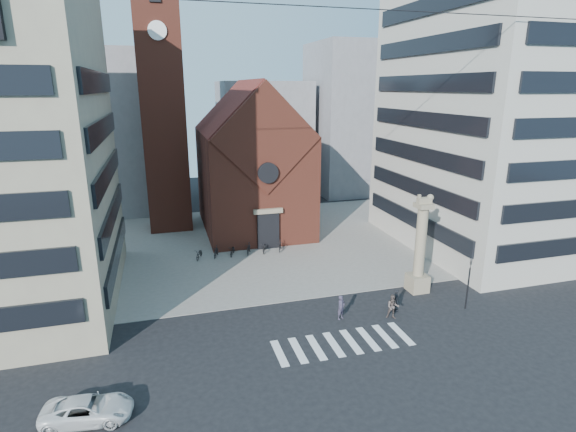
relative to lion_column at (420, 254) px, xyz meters
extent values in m
plane|color=black|center=(-10.01, -3.00, -3.46)|extent=(120.00, 120.00, 0.00)
cube|color=gray|center=(-10.01, 16.00, -3.43)|extent=(46.00, 30.00, 0.05)
cube|color=brown|center=(-10.01, 22.00, 2.54)|extent=(12.00, 16.00, 12.00)
cube|color=maroon|center=(-10.01, 22.40, 8.54)|extent=(12.00, 15.40, 12.00)
cube|color=brown|center=(-10.01, 14.05, 8.54)|extent=(11.76, 0.50, 11.76)
cylinder|color=black|center=(-10.01, 13.60, 5.04)|extent=(2.20, 0.30, 2.20)
cube|color=black|center=(-10.01, 13.85, -1.46)|extent=(2.40, 0.30, 4.00)
cube|color=gray|center=(-10.01, 13.80, 0.84)|extent=(3.20, 0.40, 0.50)
cube|color=brown|center=(-20.01, 25.00, 11.54)|extent=(5.00, 5.00, 30.00)
cylinder|color=white|center=(-20.01, 22.40, 19.54)|extent=(2.00, 0.20, 2.00)
cube|color=#A8A498|center=(13.99, 9.00, 12.54)|extent=(18.00, 22.00, 32.00)
cube|color=gray|center=(-30.01, 37.00, 7.54)|extent=(16.00, 14.00, 22.00)
cube|color=gray|center=(-4.01, 42.00, 5.54)|extent=(14.00, 12.00, 18.00)
cube|color=gray|center=(11.99, 39.00, 8.54)|extent=(16.00, 14.00, 24.00)
cube|color=gray|center=(-0.01, 0.00, -2.71)|extent=(1.60, 1.60, 1.50)
cylinder|color=gray|center=(-0.01, 0.00, 1.04)|extent=(0.90, 0.90, 6.00)
cube|color=gray|center=(-0.01, 0.00, 4.24)|extent=(1.30, 1.30, 0.40)
cube|color=gray|center=(-0.01, 0.00, 4.64)|extent=(1.20, 0.50, 0.55)
sphere|color=gray|center=(0.54, 0.00, 4.89)|extent=(0.56, 0.56, 0.56)
cube|color=gray|center=(-0.51, 0.00, 5.04)|extent=(0.25, 0.15, 0.35)
cylinder|color=black|center=(1.99, -4.00, -1.71)|extent=(0.12, 0.12, 3.50)
imported|color=black|center=(1.99, -4.00, 0.44)|extent=(0.13, 0.16, 0.80)
imported|color=silver|center=(-25.42, -9.25, -2.81)|extent=(4.87, 2.67, 1.29)
imported|color=#373144|center=(-8.28, -2.78, -2.49)|extent=(0.84, 0.74, 1.93)
imported|color=#4F433F|center=(-4.44, -3.81, -2.48)|extent=(1.17, 1.06, 1.95)
imported|color=#27292F|center=(-3.62, -2.79, -2.55)|extent=(0.74, 1.15, 1.81)
imported|color=black|center=(-17.60, 12.83, -2.89)|extent=(1.30, 2.08, 1.03)
imported|color=black|center=(-15.87, 12.83, -2.83)|extent=(1.15, 1.98, 1.15)
imported|color=black|center=(-14.14, 12.83, -2.89)|extent=(1.30, 2.08, 1.03)
imported|color=black|center=(-12.42, 12.83, -2.83)|extent=(1.15, 1.98, 1.15)
imported|color=black|center=(-10.69, 12.83, -2.89)|extent=(1.30, 2.08, 1.03)
imported|color=black|center=(-8.97, 12.83, -2.83)|extent=(1.15, 1.98, 1.15)
camera|label=1|loc=(-20.65, -31.45, 13.71)|focal=28.00mm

